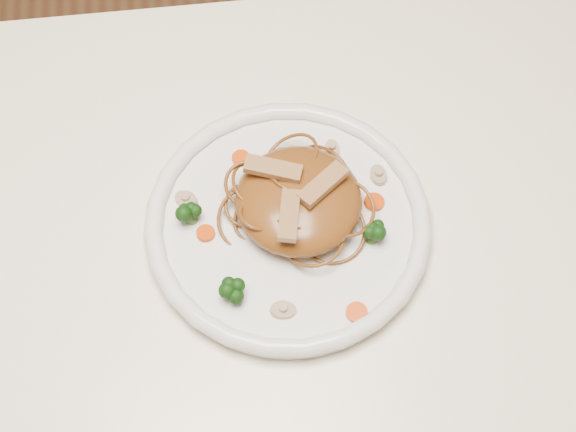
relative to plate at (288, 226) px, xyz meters
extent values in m
cube|color=white|center=(-0.09, -0.06, -0.03)|extent=(1.20, 0.80, 0.04)
cylinder|color=brown|center=(0.45, 0.28, -0.40)|extent=(0.06, 0.06, 0.71)
cylinder|color=white|center=(0.00, 0.00, 0.00)|extent=(0.33, 0.33, 0.02)
ellipsoid|color=brown|center=(0.01, 0.01, 0.03)|extent=(0.17, 0.17, 0.04)
cube|color=tan|center=(0.04, 0.01, 0.06)|extent=(0.06, 0.05, 0.01)
cube|color=tan|center=(-0.01, 0.04, 0.06)|extent=(0.06, 0.04, 0.01)
cube|color=tan|center=(0.00, -0.02, 0.06)|extent=(0.03, 0.06, 0.01)
cylinder|color=#D34C07|center=(0.04, 0.07, 0.01)|extent=(0.03, 0.03, 0.00)
cylinder|color=#D34C07|center=(-0.09, 0.00, 0.01)|extent=(0.03, 0.03, 0.00)
cylinder|color=#D34C07|center=(0.10, 0.01, 0.01)|extent=(0.03, 0.03, 0.00)
cylinder|color=#D34C07|center=(-0.04, 0.09, 0.01)|extent=(0.03, 0.03, 0.00)
cylinder|color=#D34C07|center=(0.06, -0.11, 0.01)|extent=(0.03, 0.03, 0.00)
cylinder|color=tan|center=(-0.02, -0.10, 0.01)|extent=(0.03, 0.03, 0.01)
cylinder|color=tan|center=(0.11, 0.05, 0.01)|extent=(0.03, 0.03, 0.01)
cylinder|color=tan|center=(-0.11, 0.04, 0.01)|extent=(0.04, 0.04, 0.01)
cylinder|color=tan|center=(0.06, 0.09, 0.01)|extent=(0.02, 0.02, 0.01)
camera|label=1|loc=(-0.05, -0.42, 0.79)|focal=51.80mm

